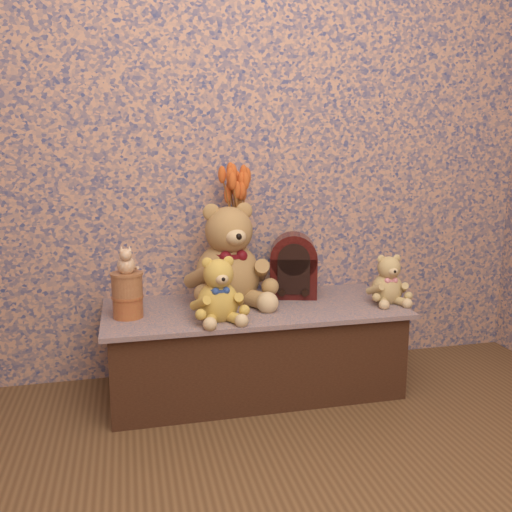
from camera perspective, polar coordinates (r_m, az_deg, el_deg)
The scene contains 10 objects.
display_shelf at distance 2.54m, azimuth -0.27°, elevation -9.57°, with size 1.33×0.59×0.40m, color #394E74.
teddy_large at distance 2.48m, azimuth -3.01°, elevation 0.65°, with size 0.39×0.47×0.50m, color olive, non-canonical shape.
teddy_medium at distance 2.25m, azimuth -4.02°, elevation -3.15°, with size 0.23×0.27×0.29m, color gold, non-canonical shape.
teddy_small at distance 2.57m, azimuth 13.59°, elevation -2.13°, with size 0.19×0.23×0.24m, color tan, non-canonical shape.
cathedral_radio at distance 2.61m, azimuth 3.91°, elevation -0.95°, with size 0.22×0.16×0.31m, color #320909, non-canonical shape.
ceramic_vase at distance 2.57m, azimuth -1.96°, elevation -2.38°, with size 0.12×0.12×0.20m, color tan.
dried_stalks at distance 2.52m, azimuth -2.01°, elevation 4.61°, with size 0.23×0.23×0.43m, color #D15621, non-canonical shape.
biscuit_tin_lower at distance 2.36m, azimuth -13.23°, elevation -5.20°, with size 0.12×0.12×0.09m, color #BC8037.
biscuit_tin_upper at distance 2.34m, azimuth -13.33°, elevation -2.96°, with size 0.13×0.13×0.10m, color tan.
cat_figurine at distance 2.31m, azimuth -13.45°, elevation -0.30°, with size 0.09×0.10×0.12m, color silver, non-canonical shape.
Camera 1 is at (-0.54, -1.10, 1.09)m, focal length 38.28 mm.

